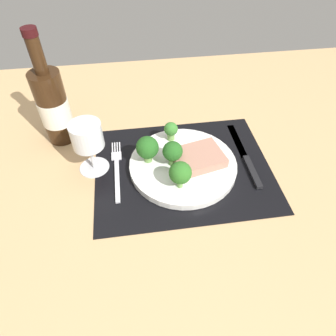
% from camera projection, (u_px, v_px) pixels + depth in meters
% --- Properties ---
extents(ground_plane, '(1.40, 1.10, 0.03)m').
position_uv_depth(ground_plane, '(183.00, 173.00, 0.73)').
color(ground_plane, tan).
extents(placemat, '(0.41, 0.33, 0.00)m').
position_uv_depth(placemat, '(183.00, 168.00, 0.71)').
color(placemat, black).
rests_on(placemat, ground_plane).
extents(plate, '(0.25, 0.25, 0.02)m').
position_uv_depth(plate, '(183.00, 165.00, 0.71)').
color(plate, white).
rests_on(plate, placemat).
extents(steak, '(0.13, 0.11, 0.02)m').
position_uv_depth(steak, '(198.00, 158.00, 0.70)').
color(steak, tan).
rests_on(steak, plate).
extents(broccoli_back_left, '(0.05, 0.05, 0.06)m').
position_uv_depth(broccoli_back_left, '(173.00, 153.00, 0.67)').
color(broccoli_back_left, '#5B8942').
rests_on(broccoli_back_left, plate).
extents(broccoli_center, '(0.05, 0.05, 0.07)m').
position_uv_depth(broccoli_center, '(180.00, 173.00, 0.62)').
color(broccoli_center, '#6B994C').
rests_on(broccoli_center, plate).
extents(broccoli_near_fork, '(0.05, 0.05, 0.07)m').
position_uv_depth(broccoli_near_fork, '(147.00, 148.00, 0.68)').
color(broccoli_near_fork, '#6B994C').
rests_on(broccoli_near_fork, plate).
extents(broccoli_near_steak, '(0.03, 0.03, 0.05)m').
position_uv_depth(broccoli_near_steak, '(171.00, 130.00, 0.74)').
color(broccoli_near_steak, '#6B994C').
rests_on(broccoli_near_steak, plate).
extents(fork, '(0.02, 0.19, 0.01)m').
position_uv_depth(fork, '(117.00, 169.00, 0.71)').
color(fork, silver).
rests_on(fork, placemat).
extents(knife, '(0.02, 0.23, 0.01)m').
position_uv_depth(knife, '(246.00, 158.00, 0.73)').
color(knife, black).
rests_on(knife, placemat).
extents(wine_bottle, '(0.07, 0.07, 0.28)m').
position_uv_depth(wine_bottle, '(53.00, 106.00, 0.72)').
color(wine_bottle, '#331E0F').
rests_on(wine_bottle, ground_plane).
extents(wine_glass, '(0.07, 0.07, 0.13)m').
position_uv_depth(wine_glass, '(88.00, 139.00, 0.65)').
color(wine_glass, silver).
rests_on(wine_glass, ground_plane).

